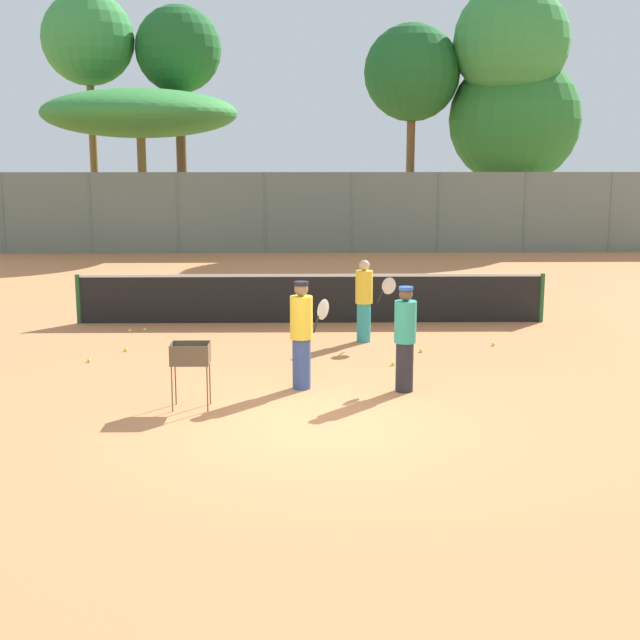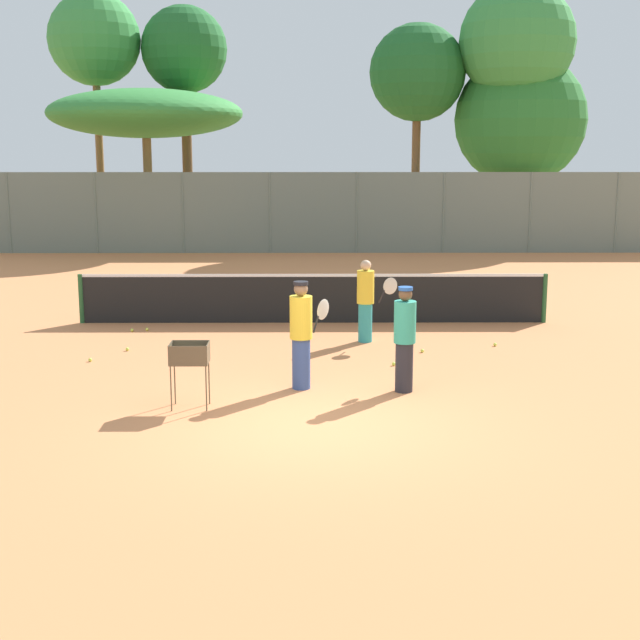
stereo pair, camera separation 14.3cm
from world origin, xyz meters
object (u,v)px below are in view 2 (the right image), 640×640
player_red_cap (366,300)px  parked_car (239,226)px  tennis_net (313,297)px  ball_cart (190,359)px  player_yellow_shirt (301,333)px  player_white_outfit (405,337)px

player_red_cap → parked_car: bearing=131.1°
tennis_net → parked_car: (-2.95, 16.10, 0.10)m
parked_car → ball_cart: bearing=-87.1°
player_yellow_shirt → ball_cart: 1.94m
tennis_net → player_yellow_shirt: size_ratio=5.91×
player_yellow_shirt → parked_car: size_ratio=0.41×
tennis_net → player_yellow_shirt: bearing=-92.0°
player_red_cap → player_yellow_shirt: player_yellow_shirt is taller
player_yellow_shirt → parked_car: (-2.77, 21.43, -0.23)m
player_white_outfit → ball_cart: (-3.22, -0.87, -0.13)m
player_red_cap → player_yellow_shirt: 3.62m
player_white_outfit → tennis_net: bearing=28.0°
ball_cart → parked_car: bearing=92.9°
player_yellow_shirt → ball_cart: size_ratio=1.76×
player_white_outfit → player_red_cap: size_ratio=1.03×
player_white_outfit → player_yellow_shirt: player_yellow_shirt is taller
player_white_outfit → player_yellow_shirt: (-1.61, 0.19, 0.03)m
tennis_net → player_white_outfit: size_ratio=6.11×
player_red_cap → player_yellow_shirt: bearing=-81.0°
ball_cart → parked_car: parked_car is taller
parked_car → player_yellow_shirt: bearing=-82.6°
player_white_outfit → player_red_cap: player_white_outfit is taller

